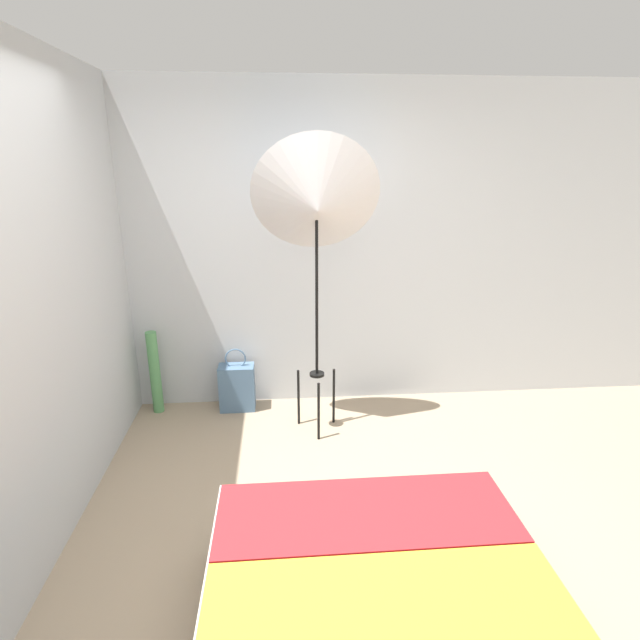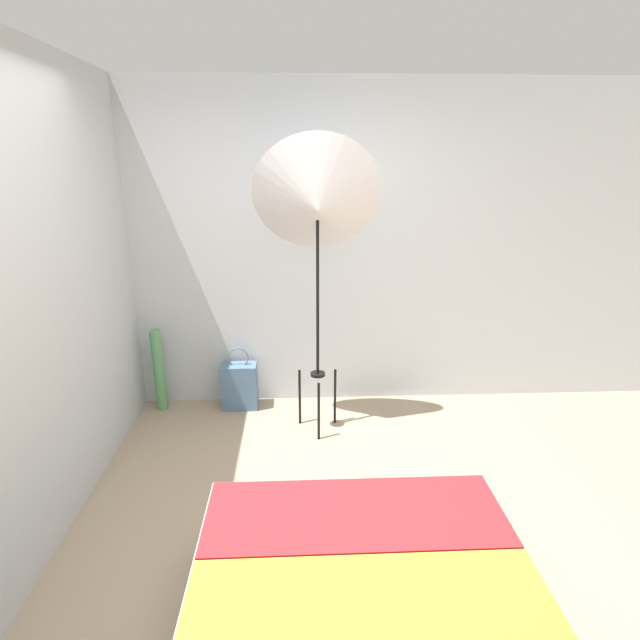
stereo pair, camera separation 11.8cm
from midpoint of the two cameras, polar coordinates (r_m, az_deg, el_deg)
The scene contains 6 objects.
ground_plane at distance 2.82m, azimuth -2.58°, elevation -27.75°, with size 14.00×14.00×0.00m, color gray.
wall_back at distance 4.05m, azimuth -3.97°, elevation 7.82°, with size 8.00×0.05×2.60m.
wall_side_left at distance 3.31m, azimuth -27.59°, elevation 3.45°, with size 0.05×8.00×2.60m.
photo_umbrella at distance 3.47m, azimuth -1.40°, elevation 13.15°, with size 0.90×0.60×2.18m.
tote_bag at distance 4.26m, azimuth -10.25°, elevation -7.54°, with size 0.29×0.17×0.54m.
paper_roll at distance 4.32m, azimuth -19.10°, elevation -5.70°, with size 0.09×0.09×0.70m.
Camera 1 is at (-0.11, -1.96, 2.02)m, focal length 28.00 mm.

